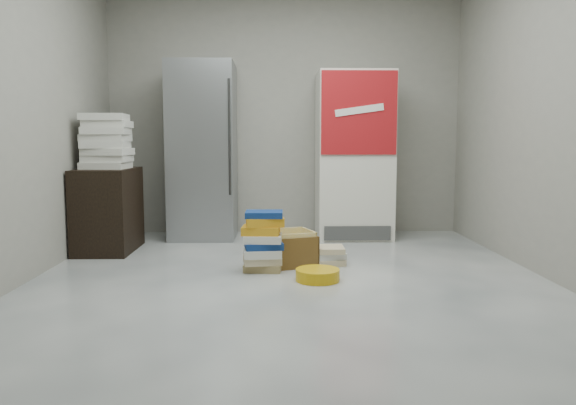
# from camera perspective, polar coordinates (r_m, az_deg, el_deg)

# --- Properties ---
(ground) EXTENTS (5.00, 5.00, 0.00)m
(ground) POSITION_cam_1_polar(r_m,az_deg,el_deg) (4.16, 0.29, -8.59)
(ground) COLOR silver
(ground) RESTS_ON ground
(room_shell) EXTENTS (4.04, 5.04, 2.82)m
(room_shell) POSITION_cam_1_polar(r_m,az_deg,el_deg) (4.08, 0.30, 16.57)
(room_shell) COLOR gray
(room_shell) RESTS_ON ground
(steel_fridge) EXTENTS (0.70, 0.72, 1.90)m
(steel_fridge) POSITION_cam_1_polar(r_m,az_deg,el_deg) (6.20, -8.65, 5.17)
(steel_fridge) COLOR #94959B
(steel_fridge) RESTS_ON ground
(coke_cooler) EXTENTS (0.80, 0.73, 1.80)m
(coke_cooler) POSITION_cam_1_polar(r_m,az_deg,el_deg) (6.21, 6.70, 4.77)
(coke_cooler) COLOR silver
(coke_cooler) RESTS_ON ground
(wood_shelf) EXTENTS (0.50, 0.80, 0.80)m
(wood_shelf) POSITION_cam_1_polar(r_m,az_deg,el_deg) (5.70, -17.81, -0.72)
(wood_shelf) COLOR black
(wood_shelf) RESTS_ON ground
(supply_box_stack) EXTENTS (0.44, 0.44, 0.52)m
(supply_box_stack) POSITION_cam_1_polar(r_m,az_deg,el_deg) (5.65, -17.95, 5.93)
(supply_box_stack) COLOR white
(supply_box_stack) RESTS_ON wood_shelf
(phonebook_stack_main) EXTENTS (0.35, 0.30, 0.50)m
(phonebook_stack_main) POSITION_cam_1_polar(r_m,az_deg,el_deg) (4.61, -2.55, -3.96)
(phonebook_stack_main) COLOR #917D4F
(phonebook_stack_main) RESTS_ON ground
(phonebook_stack_side) EXTENTS (0.38, 0.32, 0.15)m
(phonebook_stack_side) POSITION_cam_1_polar(r_m,az_deg,el_deg) (4.90, 3.68, -5.37)
(phonebook_stack_side) COLOR #C9B68E
(phonebook_stack_side) RESTS_ON ground
(cardboard_box) EXTENTS (0.47, 0.47, 0.30)m
(cardboard_box) POSITION_cam_1_polar(r_m,az_deg,el_deg) (4.85, 0.33, -4.93)
(cardboard_box) COLOR gold
(cardboard_box) RESTS_ON ground
(bucket_lid) EXTENTS (0.44, 0.44, 0.09)m
(bucket_lid) POSITION_cam_1_polar(r_m,az_deg,el_deg) (4.34, 3.03, -7.36)
(bucket_lid) COLOR gold
(bucket_lid) RESTS_ON ground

